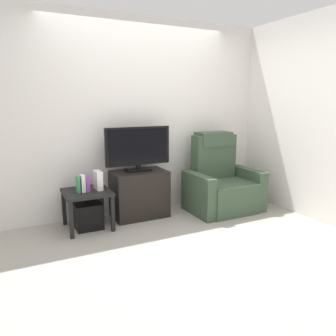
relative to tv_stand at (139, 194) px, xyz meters
name	(u,v)px	position (x,y,z in m)	size (l,w,h in m)	color
ground_plane	(178,237)	(0.13, -0.85, -0.31)	(6.40, 6.40, 0.00)	#9E998E
wall_back	(139,117)	(0.13, 0.28, 0.99)	(6.40, 0.06, 2.60)	silver
wall_side	(306,118)	(2.01, -0.85, 0.99)	(0.06, 4.48, 2.60)	silver
tv_stand	(139,194)	(0.00, 0.00, 0.00)	(0.71, 0.45, 0.62)	black
television	(138,148)	(0.00, 0.02, 0.61)	(0.87, 0.20, 0.57)	black
recliner_armchair	(221,183)	(1.14, -0.23, 0.06)	(0.98, 0.78, 1.08)	#384C38
side_table	(87,197)	(-0.71, -0.10, 0.08)	(0.54, 0.54, 0.47)	black
subwoofer_box	(88,215)	(-0.71, -0.10, -0.15)	(0.31, 0.31, 0.31)	black
book_leftmost	(78,185)	(-0.81, -0.12, 0.25)	(0.03, 0.11, 0.19)	#388C4C
book_middle	(83,183)	(-0.76, -0.12, 0.26)	(0.05, 0.10, 0.20)	white
book_rightmost	(87,184)	(-0.71, -0.12, 0.25)	(0.05, 0.10, 0.19)	purple
game_console	(98,180)	(-0.57, -0.09, 0.27)	(0.07, 0.20, 0.23)	white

